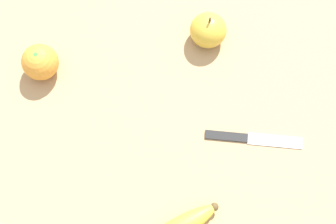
{
  "coord_description": "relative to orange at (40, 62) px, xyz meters",
  "views": [
    {
      "loc": [
        0.22,
        -0.1,
        0.83
      ],
      "look_at": [
        -0.03,
        0.02,
        0.03
      ],
      "focal_mm": 50.0,
      "sensor_mm": 36.0,
      "label": 1
    }
  ],
  "objects": [
    {
      "name": "orange",
      "position": [
        0.0,
        0.0,
        0.0
      ],
      "size": [
        0.07,
        0.07,
        0.07
      ],
      "color": "orange",
      "rests_on": "ground_plane"
    },
    {
      "name": "ground_plane",
      "position": [
        0.22,
        0.15,
        -0.03
      ],
      "size": [
        3.0,
        3.0,
        0.0
      ],
      "primitive_type": "plane",
      "color": "tan"
    },
    {
      "name": "paring_knife",
      "position": [
        0.3,
        0.29,
        -0.03
      ],
      "size": [
        0.11,
        0.16,
        0.01
      ],
      "rotation": [
        0.0,
        0.0,
        5.73
      ],
      "color": "silver",
      "rests_on": "ground_plane"
    },
    {
      "name": "apple",
      "position": [
        0.08,
        0.32,
        -0.0
      ],
      "size": [
        0.07,
        0.07,
        0.08
      ],
      "color": "gold",
      "rests_on": "ground_plane"
    }
  ]
}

